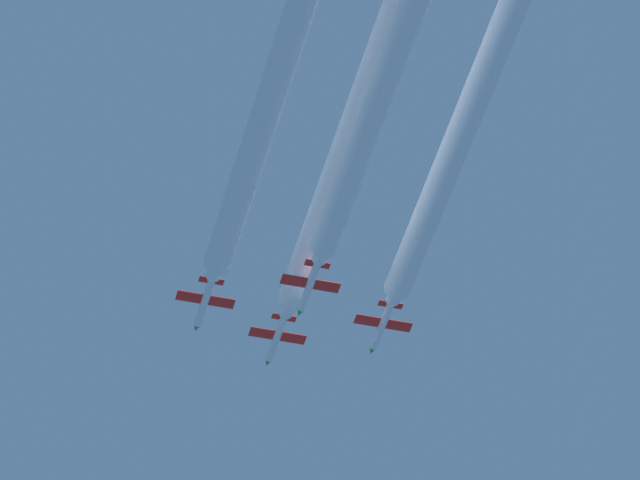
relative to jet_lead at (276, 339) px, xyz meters
name	(u,v)px	position (x,y,z in m)	size (l,w,h in m)	color
jet_lead	(276,339)	(0.00, 0.00, 0.00)	(7.46, 10.86, 2.61)	silver
jet_left_wingman	(204,303)	(-11.06, -7.32, -2.49)	(7.46, 10.86, 2.61)	silver
jet_right_wingman	(382,326)	(12.04, -7.91, -2.00)	(7.46, 10.86, 2.61)	silver
jet_slot	(309,287)	(0.57, -15.48, -4.38)	(7.46, 10.86, 2.61)	silver
smoke_trail_lead	(356,119)	(0.00, -40.72, -0.03)	(3.42, 71.49, 3.42)	white
smoke_trail_left_wingman	(267,110)	(-11.06, -41.97, -2.52)	(3.42, 59.34, 3.42)	white
smoke_trail_right_wingman	(458,139)	(12.04, -42.40, -2.03)	(3.42, 59.01, 3.42)	white
smoke_trail_slot	(383,86)	(0.57, -50.68, -4.41)	(3.42, 60.46, 3.42)	white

